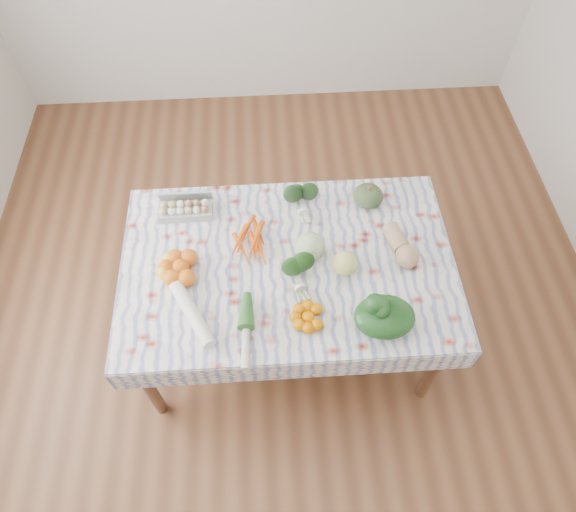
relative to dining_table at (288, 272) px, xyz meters
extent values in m
plane|color=brown|center=(0.00, 0.00, -0.68)|extent=(4.50, 4.50, 0.00)
cube|color=brown|center=(0.00, 0.00, 0.05)|extent=(1.60, 1.00, 0.04)
cylinder|color=brown|center=(-0.74, -0.44, -0.32)|extent=(0.06, 0.06, 0.71)
cylinder|color=brown|center=(0.74, -0.44, -0.32)|extent=(0.06, 0.06, 0.71)
cylinder|color=brown|center=(-0.74, 0.44, -0.32)|extent=(0.06, 0.06, 0.71)
cylinder|color=brown|center=(0.74, 0.44, -0.32)|extent=(0.06, 0.06, 0.71)
cube|color=silver|center=(0.00, 0.00, 0.08)|extent=(1.66, 1.06, 0.01)
cube|color=#AAAAA5|center=(-0.52, 0.33, 0.12)|extent=(0.28, 0.12, 0.07)
cube|color=#EC580C|center=(-0.18, 0.13, 0.11)|extent=(0.24, 0.22, 0.04)
ellipsoid|color=#1C3C19|center=(0.09, 0.33, 0.15)|extent=(0.18, 0.16, 0.14)
ellipsoid|color=#3F522D|center=(0.45, 0.36, 0.14)|extent=(0.20, 0.20, 0.11)
sphere|color=#A9C383|center=(0.11, 0.04, 0.16)|extent=(0.17, 0.17, 0.14)
ellipsoid|color=tan|center=(0.56, 0.03, 0.14)|extent=(0.18, 0.27, 0.12)
cube|color=orange|center=(-0.52, -0.02, 0.13)|extent=(0.28, 0.28, 0.09)
ellipsoid|color=#1A4514|center=(0.03, -0.13, 0.14)|extent=(0.19, 0.19, 0.11)
cube|color=orange|center=(0.07, -0.32, 0.11)|extent=(0.21, 0.21, 0.06)
sphere|color=#D4D569|center=(0.27, -0.06, 0.14)|extent=(0.15, 0.15, 0.12)
ellipsoid|color=#133512|center=(0.41, -0.36, 0.15)|extent=(0.33, 0.30, 0.12)
cylinder|color=white|center=(-0.47, -0.24, 0.12)|extent=(0.27, 0.43, 0.06)
cylinder|color=beige|center=(-0.21, -0.37, 0.10)|extent=(0.06, 0.36, 0.04)
camera|label=1|loc=(-0.09, -1.40, 2.20)|focal=32.00mm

